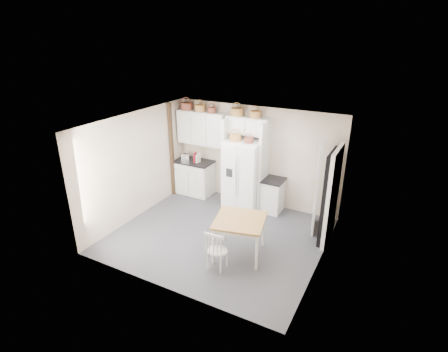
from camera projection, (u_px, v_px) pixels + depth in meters
The scene contains 29 objects.
floor at pixel (219, 235), 7.94m from camera, with size 4.50×4.50×0.00m, color #393A41.
ceiling at pixel (218, 123), 6.95m from camera, with size 4.50×4.50×0.00m, color white.
wall_back at pixel (255, 156), 9.08m from camera, with size 4.50×4.50×0.00m, color tan.
wall_left at pixel (137, 166), 8.42m from camera, with size 4.00×4.00×0.00m, color tan.
wall_right at pixel (325, 206), 6.47m from camera, with size 4.00×4.00×0.00m, color tan.
refrigerator at pixel (244, 174), 8.98m from camera, with size 0.93×0.74×1.79m, color white.
base_cab_left at pixel (195, 178), 9.89m from camera, with size 1.01×0.64×0.93m, color silver.
base_cab_right at pixel (273, 196), 8.89m from camera, with size 0.47×0.57×0.83m, color silver.
dining_table at pixel (239, 237), 7.13m from camera, with size 0.98×0.98×0.82m, color brown.
windsor_chair at pixel (218, 251), 6.69m from camera, with size 0.39×0.35×0.80m, color silver.
counter_left at pixel (194, 161), 9.70m from camera, with size 1.05×0.68×0.04m, color black.
counter_right at pixel (274, 180), 8.73m from camera, with size 0.51×0.61×0.04m, color black.
toaster at pixel (186, 156), 9.79m from camera, with size 0.22×0.13×0.16m, color silver.
cookbook_red at pixel (195, 158), 9.55m from camera, with size 0.04×0.17×0.26m, color maroon.
cookbook_cream at pixel (198, 158), 9.51m from camera, with size 0.03×0.16×0.24m, color beige.
basket_upper_a at pixel (187, 106), 9.36m from camera, with size 0.33×0.33×0.19m, color brown.
basket_upper_b at pixel (200, 108), 9.18m from camera, with size 0.29×0.29×0.17m, color olive.
basket_upper_c at pixel (212, 110), 9.03m from camera, with size 0.23×0.23×0.13m, color brown.
basket_bridge_a at pixel (237, 112), 8.71m from camera, with size 0.32×0.32×0.18m, color olive.
basket_bridge_b at pixel (255, 114), 8.50m from camera, with size 0.28×0.28×0.16m, color olive.
basket_fridge_a at pixel (235, 138), 8.61m from camera, with size 0.30×0.30×0.16m, color olive.
basket_fridge_b at pixel (249, 140), 8.46m from camera, with size 0.23×0.23×0.12m, color brown.
upper_cabinet at pixel (202, 128), 9.36m from camera, with size 1.40×0.34×0.90m, color silver.
bridge_cabinet at pixel (248, 126), 8.69m from camera, with size 1.12×0.34×0.45m, color silver.
fridge_panel_left at pixel (228, 161), 9.18m from camera, with size 0.08×0.60×2.30m, color silver.
fridge_panel_right at pixel (264, 167), 8.73m from camera, with size 0.08×0.60×2.30m, color silver.
trim_post at pixel (172, 150), 9.50m from camera, with size 0.09×0.09×2.60m, color black.
doorway_void at pixel (330, 197), 7.43m from camera, with size 0.18×0.85×2.05m, color black.
door_slab at pixel (317, 188), 7.86m from camera, with size 0.80×0.04×2.05m, color white.
Camera 1 is at (3.31, -5.97, 4.28)m, focal length 28.00 mm.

